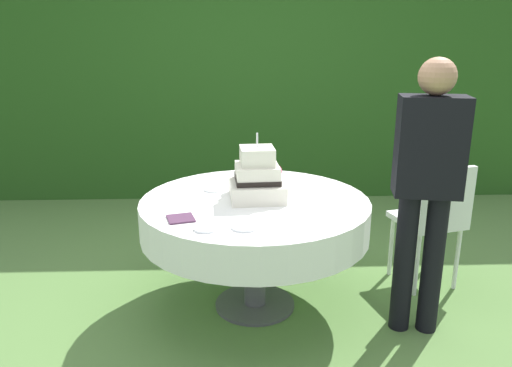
# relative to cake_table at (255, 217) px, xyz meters

# --- Properties ---
(ground_plane) EXTENTS (20.00, 20.00, 0.00)m
(ground_plane) POSITION_rel_cake_table_xyz_m (0.00, 0.00, -0.62)
(ground_plane) COLOR #547A3D
(foliage_hedge) EXTENTS (6.85, 0.56, 2.66)m
(foliage_hedge) POSITION_rel_cake_table_xyz_m (0.00, 2.53, 0.71)
(foliage_hedge) COLOR #234C19
(foliage_hedge) RESTS_ON ground_plane
(cake_table) EXTENTS (1.41, 1.41, 0.73)m
(cake_table) POSITION_rel_cake_table_xyz_m (0.00, 0.00, 0.00)
(cake_table) COLOR #4C4C51
(cake_table) RESTS_ON ground_plane
(wedding_cake) EXTENTS (0.35, 0.36, 0.41)m
(wedding_cake) POSITION_rel_cake_table_xyz_m (0.02, 0.03, 0.24)
(wedding_cake) COLOR silver
(wedding_cake) RESTS_ON cake_table
(serving_plate_near) EXTENTS (0.13, 0.13, 0.01)m
(serving_plate_near) POSITION_rel_cake_table_xyz_m (-0.27, -0.48, 0.12)
(serving_plate_near) COLOR white
(serving_plate_near) RESTS_ON cake_table
(serving_plate_far) EXTENTS (0.14, 0.14, 0.01)m
(serving_plate_far) POSITION_rel_cake_table_xyz_m (-0.07, -0.47, 0.12)
(serving_plate_far) COLOR white
(serving_plate_far) RESTS_ON cake_table
(serving_plate_left) EXTENTS (0.14, 0.14, 0.01)m
(serving_plate_left) POSITION_rel_cake_table_xyz_m (-0.26, 0.20, 0.12)
(serving_plate_left) COLOR white
(serving_plate_left) RESTS_ON cake_table
(napkin_stack) EXTENTS (0.18, 0.18, 0.01)m
(napkin_stack) POSITION_rel_cake_table_xyz_m (-0.42, -0.32, 0.12)
(napkin_stack) COLOR #4C2D47
(napkin_stack) RESTS_ON cake_table
(garden_chair) EXTENTS (0.49, 0.49, 0.89)m
(garden_chair) POSITION_rel_cake_table_xyz_m (1.23, 0.22, -0.08)
(garden_chair) COLOR white
(garden_chair) RESTS_ON ground_plane
(standing_person) EXTENTS (0.39, 0.26, 1.60)m
(standing_person) POSITION_rel_cake_table_xyz_m (0.94, -0.30, 0.31)
(standing_person) COLOR black
(standing_person) RESTS_ON ground_plane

